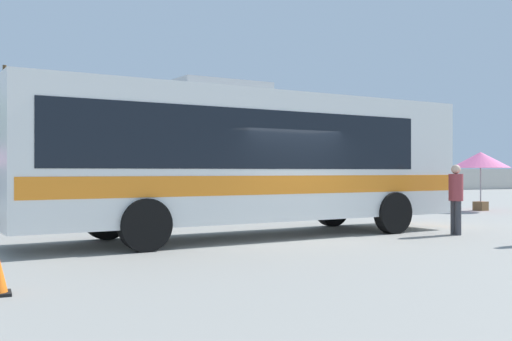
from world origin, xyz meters
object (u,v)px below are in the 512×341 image
object	(u,v)px
attendant_by_bus_door	(456,195)
utility_pole_near	(5,128)
coach_bus_white_orange	(245,156)
parked_car_third_maroon	(88,185)
vendor_umbrella_near_gate_pink	(481,161)

from	to	relation	value
attendant_by_bus_door	utility_pole_near	distance (m)	31.31
coach_bus_white_orange	attendant_by_bus_door	world-z (taller)	coach_bus_white_orange
parked_car_third_maroon	utility_pole_near	distance (m)	7.84
attendant_by_bus_door	vendor_umbrella_near_gate_pink	bearing A→B (deg)	42.12
attendant_by_bus_door	parked_car_third_maroon	distance (m)	24.69
parked_car_third_maroon	vendor_umbrella_near_gate_pink	bearing A→B (deg)	-54.27
coach_bus_white_orange	vendor_umbrella_near_gate_pink	distance (m)	13.36
vendor_umbrella_near_gate_pink	utility_pole_near	world-z (taller)	utility_pole_near
attendant_by_bus_door	parked_car_third_maroon	bearing A→B (deg)	101.99
coach_bus_white_orange	parked_car_third_maroon	size ratio (longest dim) A/B	2.78
attendant_by_bus_door	parked_car_third_maroon	world-z (taller)	attendant_by_bus_door
utility_pole_near	vendor_umbrella_near_gate_pink	bearing A→B (deg)	-53.70
attendant_by_bus_door	utility_pole_near	bearing A→B (deg)	107.66
coach_bus_white_orange	attendant_by_bus_door	size ratio (longest dim) A/B	6.66
coach_bus_white_orange	attendant_by_bus_door	distance (m)	5.30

